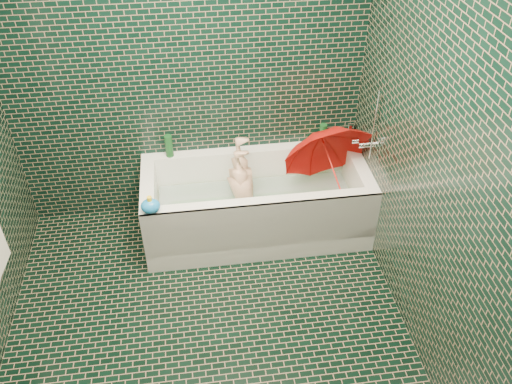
{
  "coord_description": "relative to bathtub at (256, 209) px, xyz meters",
  "views": [
    {
      "loc": [
        -0.0,
        -2.17,
        2.94
      ],
      "look_at": [
        0.42,
        0.82,
        0.53
      ],
      "focal_mm": 38.0,
      "sensor_mm": 36.0,
      "label": 1
    }
  ],
  "objects": [
    {
      "name": "bath_mat",
      "position": [
        0.0,
        0.02,
        -0.06
      ],
      "size": [
        1.35,
        0.47,
        0.01
      ],
      "primitive_type": "cube",
      "color": "green",
      "rests_on": "bathtub"
    },
    {
      "name": "bottle_right_tall",
      "position": [
        0.57,
        0.31,
        0.44
      ],
      "size": [
        0.06,
        0.06,
        0.19
      ],
      "primitive_type": "cylinder",
      "rotation": [
        0.0,
        0.0,
        0.12
      ],
      "color": "#14471D",
      "rests_on": "bathtub"
    },
    {
      "name": "rubber_duck",
      "position": [
        0.51,
        0.32,
        0.38
      ],
      "size": [
        0.12,
        0.09,
        0.1
      ],
      "rotation": [
        0.0,
        0.0,
        0.18
      ],
      "color": "yellow",
      "rests_on": "bathtub"
    },
    {
      "name": "bottle_right_pump",
      "position": [
        0.8,
        0.34,
        0.42
      ],
      "size": [
        0.05,
        0.05,
        0.16
      ],
      "primitive_type": "cylinder",
      "rotation": [
        0.0,
        0.0,
        0.0
      ],
      "color": "silver",
      "rests_on": "bathtub"
    },
    {
      "name": "faucet",
      "position": [
        0.81,
        0.01,
        0.56
      ],
      "size": [
        0.18,
        0.19,
        0.55
      ],
      "color": "silver",
      "rests_on": "wall_right"
    },
    {
      "name": "wall_right",
      "position": [
        0.85,
        -1.01,
        1.04
      ],
      "size": [
        0.0,
        2.8,
        2.8
      ],
      "primitive_type": "plane",
      "rotation": [
        1.57,
        0.0,
        -1.57
      ],
      "color": "black",
      "rests_on": "floor"
    },
    {
      "name": "soap_bottle_b",
      "position": [
        0.8,
        0.35,
        0.34
      ],
      "size": [
        0.1,
        0.1,
        0.18
      ],
      "primitive_type": "imported",
      "rotation": [
        0.0,
        0.0,
        0.34
      ],
      "color": "#451C6C",
      "rests_on": "bathtub"
    },
    {
      "name": "bottle_left_short",
      "position": [
        -0.63,
        0.35,
        0.42
      ],
      "size": [
        0.07,
        0.07,
        0.17
      ],
      "primitive_type": "cylinder",
      "rotation": [
        0.0,
        0.0,
        0.43
      ],
      "color": "white",
      "rests_on": "bathtub"
    },
    {
      "name": "child",
      "position": [
        -0.09,
        0.05,
        0.1
      ],
      "size": [
        1.01,
        0.55,
        0.27
      ],
      "primitive_type": "imported",
      "rotation": [
        -1.52,
        0.0,
        -1.79
      ],
      "color": "tan",
      "rests_on": "bathtub"
    },
    {
      "name": "soap_bottle_c",
      "position": [
        0.76,
        0.35,
        0.34
      ],
      "size": [
        0.17,
        0.17,
        0.17
      ],
      "primitive_type": "imported",
      "rotation": [
        0.0,
        0.0,
        -0.35
      ],
      "color": "#14471D",
      "rests_on": "bathtub"
    },
    {
      "name": "bath_toy",
      "position": [
        -0.76,
        -0.32,
        0.4
      ],
      "size": [
        0.16,
        0.14,
        0.13
      ],
      "rotation": [
        0.0,
        0.0,
        -0.28
      ],
      "color": "blue",
      "rests_on": "bathtub"
    },
    {
      "name": "bottle_left_tall",
      "position": [
        -0.63,
        0.34,
        0.43
      ],
      "size": [
        0.07,
        0.07,
        0.18
      ],
      "primitive_type": "cylinder",
      "rotation": [
        0.0,
        0.0,
        0.24
      ],
      "color": "#14471D",
      "rests_on": "bathtub"
    },
    {
      "name": "umbrella",
      "position": [
        0.56,
        -0.04,
        0.38
      ],
      "size": [
        0.84,
        0.9,
        0.97
      ],
      "primitive_type": "imported",
      "rotation": [
        0.53,
        -0.22,
        0.05
      ],
      "color": "red",
      "rests_on": "bathtub"
    },
    {
      "name": "soap_bottle_a",
      "position": [
        0.7,
        0.36,
        0.34
      ],
      "size": [
        0.13,
        0.13,
        0.28
      ],
      "primitive_type": "imported",
      "rotation": [
        0.0,
        0.0,
        0.17
      ],
      "color": "white",
      "rests_on": "bathtub"
    },
    {
      "name": "floor",
      "position": [
        -0.45,
        -1.01,
        -0.21
      ],
      "size": [
        2.8,
        2.8,
        0.0
      ],
      "primitive_type": "plane",
      "color": "black",
      "rests_on": "ground"
    },
    {
      "name": "wall_back",
      "position": [
        -0.45,
        0.39,
        1.04
      ],
      "size": [
        2.8,
        0.0,
        2.8
      ],
      "primitive_type": "plane",
      "rotation": [
        1.57,
        0.0,
        0.0
      ],
      "color": "black",
      "rests_on": "floor"
    },
    {
      "name": "water",
      "position": [
        0.0,
        0.02,
        0.09
      ],
      "size": [
        1.48,
        0.53,
        0.0
      ],
      "primitive_type": "cube",
      "color": "silver",
      "rests_on": "bathtub"
    },
    {
      "name": "bathtub",
      "position": [
        0.0,
        0.0,
        0.0
      ],
      "size": [
        1.7,
        0.75,
        0.55
      ],
      "color": "white",
      "rests_on": "floor"
    }
  ]
}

